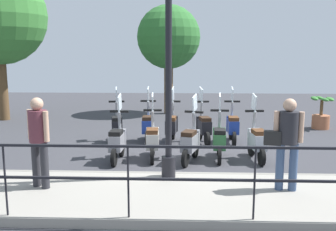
% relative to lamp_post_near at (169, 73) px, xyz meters
% --- Properties ---
extents(ground_plane, '(28.00, 28.00, 0.00)m').
position_rel_lamp_post_near_xyz_m(ground_plane, '(2.40, -0.39, -2.12)').
color(ground_plane, '#38383D').
extents(promenade_walkway, '(2.20, 20.00, 0.15)m').
position_rel_lamp_post_near_xyz_m(promenade_walkway, '(-0.75, -0.39, -2.04)').
color(promenade_walkway, gray).
rests_on(promenade_walkway, ground_plane).
extents(fence_railing, '(0.04, 16.03, 1.07)m').
position_rel_lamp_post_near_xyz_m(fence_railing, '(-1.80, -0.39, -1.21)').
color(fence_railing, black).
rests_on(fence_railing, promenade_walkway).
extents(lamp_post_near, '(0.26, 0.90, 4.42)m').
position_rel_lamp_post_near_xyz_m(lamp_post_near, '(0.00, 0.00, 0.00)').
color(lamp_post_near, black).
rests_on(lamp_post_near, promenade_walkway).
extents(pedestrian_with_bag, '(0.37, 0.66, 1.59)m').
position_rel_lamp_post_near_xyz_m(pedestrian_with_bag, '(-0.61, -2.02, -1.04)').
color(pedestrian_with_bag, '#384C70').
rests_on(pedestrian_with_bag, promenade_walkway).
extents(pedestrian_distant, '(0.43, 0.44, 1.59)m').
position_rel_lamp_post_near_xyz_m(pedestrian_distant, '(-0.64, 2.22, -1.04)').
color(pedestrian_distant, '#28282D').
rests_on(pedestrian_distant, promenade_walkway).
extents(tree_distant, '(2.55, 2.55, 4.39)m').
position_rel_lamp_post_near_xyz_m(tree_distant, '(8.48, 0.33, 0.97)').
color(tree_distant, brown).
rests_on(tree_distant, ground_plane).
extents(potted_palm, '(1.06, 0.66, 1.05)m').
position_rel_lamp_post_near_xyz_m(potted_palm, '(5.53, -4.83, -1.67)').
color(potted_palm, '#9E5B3D').
rests_on(potted_palm, ground_plane).
extents(scooter_near_0, '(1.23, 0.44, 1.54)m').
position_rel_lamp_post_near_xyz_m(scooter_near_0, '(1.69, -1.99, -1.63)').
color(scooter_near_0, black).
rests_on(scooter_near_0, ground_plane).
extents(scooter_near_1, '(1.23, 0.44, 1.54)m').
position_rel_lamp_post_near_xyz_m(scooter_near_1, '(1.73, -1.12, -1.63)').
color(scooter_near_1, black).
rests_on(scooter_near_1, ground_plane).
extents(scooter_near_2, '(1.20, 0.54, 1.54)m').
position_rel_lamp_post_near_xyz_m(scooter_near_2, '(1.50, -0.45, -1.63)').
color(scooter_near_2, black).
rests_on(scooter_near_2, ground_plane).
extents(scooter_near_3, '(1.23, 0.44, 1.54)m').
position_rel_lamp_post_near_xyz_m(scooter_near_3, '(1.70, 0.44, -1.63)').
color(scooter_near_3, black).
rests_on(scooter_near_3, ground_plane).
extents(scooter_near_4, '(1.23, 0.44, 1.54)m').
position_rel_lamp_post_near_xyz_m(scooter_near_4, '(1.49, 1.23, -1.63)').
color(scooter_near_4, black).
rests_on(scooter_near_4, ground_plane).
extents(scooter_far_0, '(1.23, 0.44, 1.54)m').
position_rel_lamp_post_near_xyz_m(scooter_far_0, '(3.43, -1.66, -1.63)').
color(scooter_far_0, black).
rests_on(scooter_far_0, ground_plane).
extents(scooter_far_1, '(1.22, 0.49, 1.54)m').
position_rel_lamp_post_near_xyz_m(scooter_far_1, '(3.35, -0.84, -1.63)').
color(scooter_far_1, black).
rests_on(scooter_far_1, ground_plane).
extents(scooter_far_2, '(1.23, 0.44, 1.54)m').
position_rel_lamp_post_near_xyz_m(scooter_far_2, '(3.39, 0.05, -1.63)').
color(scooter_far_2, black).
rests_on(scooter_far_2, ground_plane).
extents(scooter_far_3, '(1.23, 0.44, 1.54)m').
position_rel_lamp_post_near_xyz_m(scooter_far_3, '(3.43, 0.72, -1.63)').
color(scooter_far_3, black).
rests_on(scooter_far_3, ground_plane).
extents(scooter_far_4, '(1.22, 0.47, 1.54)m').
position_rel_lamp_post_near_xyz_m(scooter_far_4, '(3.29, 1.56, -1.63)').
color(scooter_far_4, black).
rests_on(scooter_far_4, ground_plane).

